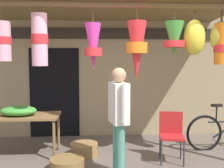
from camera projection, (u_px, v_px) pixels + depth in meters
The scene contains 8 objects.
shop_facade at pixel (114, 54), 6.32m from camera, with size 12.34×0.29×3.75m.
market_stall_canopy at pixel (115, 19), 5.04m from camera, with size 4.76×2.49×2.84m.
display_table at pixel (19, 119), 4.92m from camera, with size 1.41×0.70×0.75m.
flower_heap_on_table at pixel (19, 111), 4.84m from camera, with size 0.63×0.44×0.18m.
folding_chair at pixel (171, 132), 4.70m from camera, with size 0.46×0.46×0.84m.
wicker_basket_by_table at pixel (67, 164), 4.32m from camera, with size 0.54×0.54×0.19m, color brown.
wicker_basket_spare at pixel (84, 149), 4.99m from camera, with size 0.49×0.49×0.23m, color olive.
customer_foreground at pixel (119, 113), 4.07m from camera, with size 0.30×0.58×1.62m.
Camera 1 is at (-0.47, -4.09, 1.74)m, focal length 44.01 mm.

